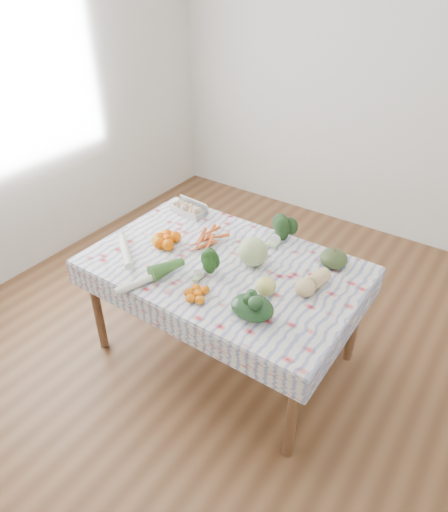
{
  "coord_description": "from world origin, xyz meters",
  "views": [
    {
      "loc": [
        1.3,
        -1.88,
        2.39
      ],
      "look_at": [
        0.0,
        0.0,
        0.82
      ],
      "focal_mm": 32.0,
      "sensor_mm": 36.0,
      "label": 1
    }
  ],
  "objects_px": {
    "cabbage": "(253,252)",
    "grapefruit": "(266,286)",
    "egg_carton": "(187,210)",
    "butternut_squash": "(312,281)",
    "kabocha_squash": "(334,258)",
    "dining_table": "(224,275)"
  },
  "relations": [
    {
      "from": "cabbage",
      "to": "butternut_squash",
      "type": "xyz_separation_m",
      "value": [
        0.41,
        -0.02,
        -0.03
      ]
    },
    {
      "from": "cabbage",
      "to": "grapefruit",
      "type": "distance_m",
      "value": 0.3
    },
    {
      "from": "egg_carton",
      "to": "cabbage",
      "type": "bearing_deg",
      "value": -14.9
    },
    {
      "from": "egg_carton",
      "to": "kabocha_squash",
      "type": "bearing_deg",
      "value": 5.14
    },
    {
      "from": "cabbage",
      "to": "grapefruit",
      "type": "xyz_separation_m",
      "value": [
        0.21,
        -0.21,
        -0.03
      ]
    },
    {
      "from": "kabocha_squash",
      "to": "butternut_squash",
      "type": "xyz_separation_m",
      "value": [
        -0.01,
        -0.28,
        0.0
      ]
    },
    {
      "from": "egg_carton",
      "to": "grapefruit",
      "type": "xyz_separation_m",
      "value": [
        0.94,
        -0.47,
        0.02
      ]
    },
    {
      "from": "dining_table",
      "to": "cabbage",
      "type": "distance_m",
      "value": 0.25
    },
    {
      "from": "egg_carton",
      "to": "dining_table",
      "type": "bearing_deg",
      "value": -26.92
    },
    {
      "from": "kabocha_squash",
      "to": "butternut_squash",
      "type": "height_order",
      "value": "butternut_squash"
    },
    {
      "from": "grapefruit",
      "to": "butternut_squash",
      "type": "bearing_deg",
      "value": 43.92
    },
    {
      "from": "kabocha_squash",
      "to": "butternut_squash",
      "type": "bearing_deg",
      "value": -91.23
    },
    {
      "from": "kabocha_squash",
      "to": "grapefruit",
      "type": "relative_size",
      "value": 1.5
    },
    {
      "from": "butternut_squash",
      "to": "grapefruit",
      "type": "distance_m",
      "value": 0.27
    },
    {
      "from": "cabbage",
      "to": "butternut_squash",
      "type": "distance_m",
      "value": 0.41
    },
    {
      "from": "dining_table",
      "to": "grapefruit",
      "type": "relative_size",
      "value": 14.36
    },
    {
      "from": "butternut_squash",
      "to": "dining_table",
      "type": "bearing_deg",
      "value": -162.5
    },
    {
      "from": "egg_carton",
      "to": "grapefruit",
      "type": "bearing_deg",
      "value": -21.48
    },
    {
      "from": "cabbage",
      "to": "butternut_squash",
      "type": "relative_size",
      "value": 0.73
    },
    {
      "from": "egg_carton",
      "to": "grapefruit",
      "type": "relative_size",
      "value": 2.33
    },
    {
      "from": "cabbage",
      "to": "grapefruit",
      "type": "bearing_deg",
      "value": -43.93
    },
    {
      "from": "kabocha_squash",
      "to": "butternut_squash",
      "type": "relative_size",
      "value": 0.68
    }
  ]
}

